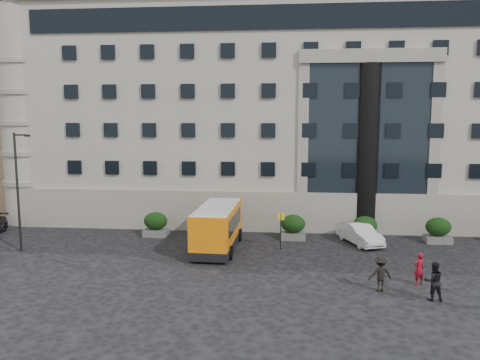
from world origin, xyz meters
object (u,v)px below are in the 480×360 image
object	(u,v)px
pedestrian_c	(380,274)
hedge_e	(438,230)
pedestrian_a	(419,269)
hedge_d	(365,229)
hedge_a	(156,224)
hedge_c	(293,227)
bus_stop_sign	(281,225)
pedestrian_b	(433,281)
red_truck	(88,194)
minibus	(217,226)
white_taxi	(360,234)
parked_car_d	(53,204)
hedge_b	(223,226)
street_lamp	(18,187)

from	to	relation	value
pedestrian_c	hedge_e	bearing A→B (deg)	-130.86
hedge_e	pedestrian_a	xyz separation A→B (m)	(-3.83, -8.96, -0.04)
hedge_d	pedestrian_a	bearing A→B (deg)	-81.30
hedge_a	hedge_d	distance (m)	15.60
hedge_a	hedge_c	bearing A→B (deg)	0.00
bus_stop_sign	pedestrian_c	bearing A→B (deg)	-54.44
hedge_c	pedestrian_b	xyz separation A→B (m)	(6.66, -11.11, 0.05)
red_truck	pedestrian_b	xyz separation A→B (m)	(26.46, -20.72, -0.57)
bus_stop_sign	minibus	distance (m)	4.33
hedge_a	red_truck	size ratio (longest dim) A/B	0.32
hedge_d	white_taxi	size ratio (longest dim) A/B	0.42
parked_car_d	hedge_e	bearing A→B (deg)	-22.67
hedge_b	white_taxi	distance (m)	9.96
hedge_b	pedestrian_b	size ratio (longest dim) A/B	0.94
hedge_c	street_lamp	xyz separation A→B (m)	(-18.34, -4.80, 3.44)
street_lamp	hedge_b	bearing A→B (deg)	20.07
hedge_a	bus_stop_sign	bearing A→B (deg)	-16.42
hedge_e	red_truck	world-z (taller)	red_truck
hedge_d	pedestrian_a	size ratio (longest dim) A/B	1.03
white_taxi	pedestrian_b	bearing A→B (deg)	-100.55
hedge_d	pedestrian_c	distance (m)	10.13
hedge_e	white_taxi	size ratio (longest dim) A/B	0.42
minibus	bus_stop_sign	bearing A→B (deg)	5.88
pedestrian_a	pedestrian_c	size ratio (longest dim) A/B	0.96
bus_stop_sign	pedestrian_c	size ratio (longest dim) A/B	1.36
hedge_e	bus_stop_sign	xyz separation A→B (m)	(-11.30, -2.80, 0.80)
red_truck	parked_car_d	world-z (taller)	red_truck
street_lamp	pedestrian_c	size ratio (longest dim) A/B	4.31
hedge_e	pedestrian_c	size ratio (longest dim) A/B	0.99
street_lamp	bus_stop_sign	distance (m)	17.75
bus_stop_sign	hedge_c	bearing A→B (deg)	72.18
hedge_e	parked_car_d	bearing A→B (deg)	166.11
hedge_e	white_taxi	xyz separation A→B (m)	(-5.67, -0.80, -0.20)
street_lamp	pedestrian_a	xyz separation A→B (m)	(24.91, -4.16, -3.48)
hedge_d	pedestrian_b	distance (m)	11.21
hedge_e	pedestrian_c	bearing A→B (deg)	-121.11
pedestrian_a	pedestrian_c	bearing A→B (deg)	3.25
hedge_d	street_lamp	distance (m)	24.27
minibus	white_taxi	bearing A→B (deg)	14.98
pedestrian_a	pedestrian_c	xyz separation A→B (m)	(-2.26, -1.13, 0.04)
hedge_c	hedge_e	world-z (taller)	same
street_lamp	red_truck	size ratio (longest dim) A/B	1.39
white_taxi	pedestrian_a	size ratio (longest dim) A/B	2.49
hedge_a	hedge_b	distance (m)	5.20
minibus	red_truck	bearing A→B (deg)	140.95
bus_stop_sign	white_taxi	distance (m)	6.06
hedge_a	minibus	distance (m)	6.08
hedge_a	hedge_b	world-z (taller)	same
hedge_a	parked_car_d	world-z (taller)	hedge_a
hedge_e	bus_stop_sign	world-z (taller)	bus_stop_sign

